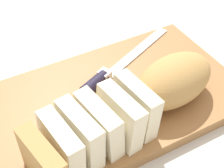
# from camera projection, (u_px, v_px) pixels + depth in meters

# --- Properties ---
(ground_plane) EXTENTS (3.00, 3.00, 0.00)m
(ground_plane) POSITION_uv_depth(u_px,v_px,m) (112.00, 104.00, 0.61)
(ground_plane) COLOR beige
(cutting_board) EXTENTS (0.48, 0.29, 0.02)m
(cutting_board) POSITION_uv_depth(u_px,v_px,m) (112.00, 100.00, 0.60)
(cutting_board) COLOR #9E6B3D
(cutting_board) RESTS_ON ground_plane
(bread_loaf) EXTENTS (0.36, 0.14, 0.08)m
(bread_loaf) POSITION_uv_depth(u_px,v_px,m) (137.00, 103.00, 0.53)
(bread_loaf) COLOR tan
(bread_loaf) RESTS_ON cutting_board
(bread_knife) EXTENTS (0.26, 0.11, 0.02)m
(bread_knife) POSITION_uv_depth(u_px,v_px,m) (107.00, 74.00, 0.63)
(bread_knife) COLOR silver
(bread_knife) RESTS_ON cutting_board
(crumb_near_knife) EXTENTS (0.01, 0.01, 0.01)m
(crumb_near_knife) POSITION_uv_depth(u_px,v_px,m) (95.00, 75.00, 0.63)
(crumb_near_knife) COLOR tan
(crumb_near_knife) RESTS_ON cutting_board
(crumb_near_loaf) EXTENTS (0.00, 0.00, 0.00)m
(crumb_near_loaf) POSITION_uv_depth(u_px,v_px,m) (131.00, 118.00, 0.56)
(crumb_near_loaf) COLOR tan
(crumb_near_loaf) RESTS_ON cutting_board
(crumb_stray_left) EXTENTS (0.01, 0.01, 0.01)m
(crumb_stray_left) POSITION_uv_depth(u_px,v_px,m) (154.00, 111.00, 0.56)
(crumb_stray_left) COLOR tan
(crumb_stray_left) RESTS_ON cutting_board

